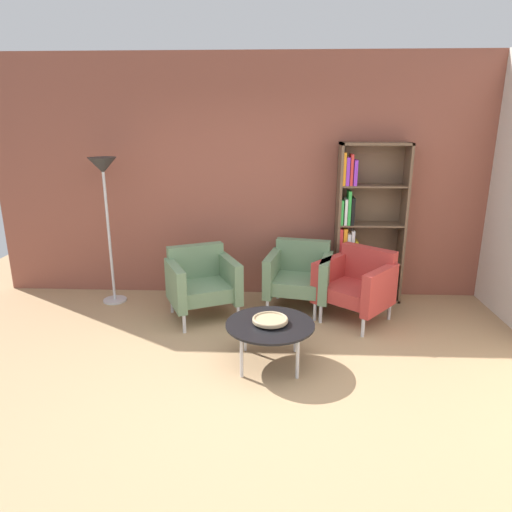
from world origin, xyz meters
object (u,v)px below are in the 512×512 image
coffee_table_low (270,326)px  armchair_by_bookshelf (357,283)px  armchair_near_window (202,281)px  decorative_bowl (270,320)px  bookshelf_tall (362,227)px  floor_lamp_torchiere (104,183)px  armchair_spare_guest (300,275)px

coffee_table_low → armchair_by_bookshelf: 1.41m
armchair_near_window → coffee_table_low: bearing=-78.2°
decorative_bowl → armchair_by_bookshelf: bearing=48.1°
bookshelf_tall → floor_lamp_torchiere: 3.06m
decorative_bowl → bookshelf_tall: bearing=57.3°
bookshelf_tall → coffee_table_low: bookshelf_tall is taller
decorative_bowl → armchair_by_bookshelf: 1.41m
coffee_table_low → decorative_bowl: bearing=63.4°
armchair_by_bookshelf → floor_lamp_torchiere: floor_lamp_torchiere is taller
armchair_near_window → floor_lamp_torchiere: floor_lamp_torchiere is taller
armchair_spare_guest → armchair_by_bookshelf: (0.62, -0.27, 0.00)m
bookshelf_tall → armchair_near_window: bookshelf_tall is taller
coffee_table_low → bookshelf_tall: bearing=57.3°
bookshelf_tall → decorative_bowl: (-1.07, -1.66, -0.47)m
floor_lamp_torchiere → bookshelf_tall: bearing=4.3°
bookshelf_tall → decorative_bowl: 2.03m
bookshelf_tall → armchair_spare_guest: bearing=-155.2°
bookshelf_tall → coffee_table_low: bearing=-122.7°
bookshelf_tall → floor_lamp_torchiere: bookshelf_tall is taller
coffee_table_low → decorative_bowl: 0.06m
decorative_bowl → armchair_near_window: (-0.78, 1.04, -0.02)m
bookshelf_tall → decorative_bowl: size_ratio=5.94×
armchair_by_bookshelf → decorative_bowl: bearing=-92.2°
decorative_bowl → armchair_by_bookshelf: armchair_by_bookshelf is taller
armchair_spare_guest → bookshelf_tall: bearing=36.8°
armchair_near_window → floor_lamp_torchiere: 1.60m
armchair_by_bookshelf → bookshelf_tall: bearing=118.1°
armchair_spare_guest → floor_lamp_torchiere: floor_lamp_torchiere is taller
armchair_spare_guest → armchair_by_bookshelf: same height
coffee_table_low → decorative_bowl: size_ratio=2.50×
coffee_table_low → floor_lamp_torchiere: floor_lamp_torchiere is taller
floor_lamp_torchiere → armchair_spare_guest: bearing=-2.9°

